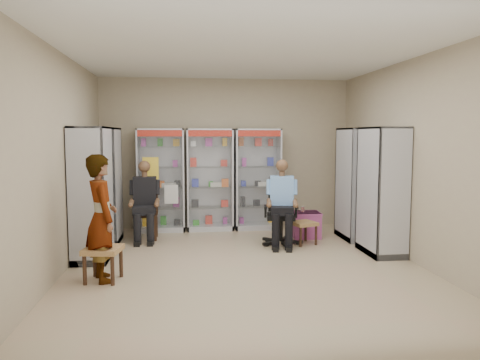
{
  "coord_description": "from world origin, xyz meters",
  "views": [
    {
      "loc": [
        -0.85,
        -6.46,
        1.88
      ],
      "look_at": [
        0.01,
        0.7,
        1.18
      ],
      "focal_mm": 35.0,
      "sensor_mm": 36.0,
      "label": 1
    }
  ],
  "objects": [
    {
      "name": "floor",
      "position": [
        0.0,
        0.0,
        0.0
      ],
      "size": [
        6.0,
        6.0,
        0.0
      ],
      "primitive_type": "plane",
      "color": "tan",
      "rests_on": "ground"
    },
    {
      "name": "room_shell",
      "position": [
        0.0,
        0.0,
        1.97
      ],
      "size": [
        5.02,
        6.02,
        3.01
      ],
      "color": "tan",
      "rests_on": "ground"
    },
    {
      "name": "cabinet_back_left",
      "position": [
        -1.3,
        2.73,
        1.0
      ],
      "size": [
        0.9,
        0.5,
        2.0
      ],
      "primitive_type": "cube",
      "color": "#AAADB1",
      "rests_on": "floor"
    },
    {
      "name": "cabinet_back_mid",
      "position": [
        -0.35,
        2.73,
        1.0
      ],
      "size": [
        0.9,
        0.5,
        2.0
      ],
      "primitive_type": "cube",
      "color": "#B4B5BB",
      "rests_on": "floor"
    },
    {
      "name": "cabinet_back_right",
      "position": [
        0.6,
        2.73,
        1.0
      ],
      "size": [
        0.9,
        0.5,
        2.0
      ],
      "primitive_type": "cube",
      "color": "#A1A4A8",
      "rests_on": "floor"
    },
    {
      "name": "cabinet_right_far",
      "position": [
        2.23,
        1.6,
        1.0
      ],
      "size": [
        0.9,
        0.5,
        2.0
      ],
      "primitive_type": "cube",
      "rotation": [
        0.0,
        0.0,
        1.57
      ],
      "color": "silver",
      "rests_on": "floor"
    },
    {
      "name": "cabinet_right_near",
      "position": [
        2.23,
        0.5,
        1.0
      ],
      "size": [
        0.9,
        0.5,
        2.0
      ],
      "primitive_type": "cube",
      "rotation": [
        0.0,
        0.0,
        1.57
      ],
      "color": "#B9BAC1",
      "rests_on": "floor"
    },
    {
      "name": "cabinet_left_far",
      "position": [
        -2.23,
        1.8,
        1.0
      ],
      "size": [
        0.9,
        0.5,
        2.0
      ],
      "primitive_type": "cube",
      "rotation": [
        0.0,
        0.0,
        -1.57
      ],
      "color": "#9FA1A6",
      "rests_on": "floor"
    },
    {
      "name": "cabinet_left_near",
      "position": [
        -2.23,
        0.7,
        1.0
      ],
      "size": [
        0.9,
        0.5,
        2.0
      ],
      "primitive_type": "cube",
      "rotation": [
        0.0,
        0.0,
        -1.57
      ],
      "color": "#A0A2A7",
      "rests_on": "floor"
    },
    {
      "name": "wooden_chair",
      "position": [
        -1.55,
        2.0,
        0.47
      ],
      "size": [
        0.42,
        0.42,
        0.94
      ],
      "primitive_type": "cube",
      "color": "#312113",
      "rests_on": "floor"
    },
    {
      "name": "seated_customer",
      "position": [
        -1.55,
        1.95,
        0.67
      ],
      "size": [
        0.44,
        0.6,
        1.34
      ],
      "primitive_type": null,
      "color": "black",
      "rests_on": "floor"
    },
    {
      "name": "office_chair",
      "position": [
        0.79,
        1.32,
        0.54
      ],
      "size": [
        0.68,
        0.68,
        1.08
      ],
      "primitive_type": "cube",
      "rotation": [
        0.0,
        0.0,
        -0.17
      ],
      "color": "black",
      "rests_on": "floor"
    },
    {
      "name": "seated_shopkeeper",
      "position": [
        0.79,
        1.27,
        0.69
      ],
      "size": [
        0.55,
        0.7,
        1.37
      ],
      "primitive_type": null,
      "rotation": [
        0.0,
        0.0,
        -0.17
      ],
      "color": "#6F9DDC",
      "rests_on": "floor"
    },
    {
      "name": "pink_trunk",
      "position": [
        1.36,
        1.81,
        0.23
      ],
      "size": [
        0.51,
        0.49,
        0.47
      ],
      "primitive_type": "cube",
      "rotation": [
        0.0,
        0.0,
        -0.05
      ],
      "color": "#B94A95",
      "rests_on": "floor"
    },
    {
      "name": "tea_glass",
      "position": [
        1.32,
        1.87,
        0.52
      ],
      "size": [
        0.07,
        0.07,
        0.1
      ],
      "primitive_type": "cylinder",
      "color": "#5E1508",
      "rests_on": "pink_trunk"
    },
    {
      "name": "woven_stool_a",
      "position": [
        1.18,
        1.28,
        0.2
      ],
      "size": [
        0.5,
        0.5,
        0.39
      ],
      "primitive_type": "cube",
      "rotation": [
        0.0,
        0.0,
        0.34
      ],
      "color": "#AE8D49",
      "rests_on": "floor"
    },
    {
      "name": "woven_stool_b",
      "position": [
        -1.9,
        -0.41,
        0.22
      ],
      "size": [
        0.51,
        0.51,
        0.44
      ],
      "primitive_type": "cube",
      "rotation": [
        0.0,
        0.0,
        -0.17
      ],
      "color": "#9D6942",
      "rests_on": "floor"
    },
    {
      "name": "standing_man",
      "position": [
        -1.91,
        -0.38,
        0.82
      ],
      "size": [
        0.58,
        0.7,
        1.64
      ],
      "primitive_type": "imported",
      "rotation": [
        0.0,
        0.0,
        1.94
      ],
      "color": "#9A9A9D",
      "rests_on": "floor"
    }
  ]
}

